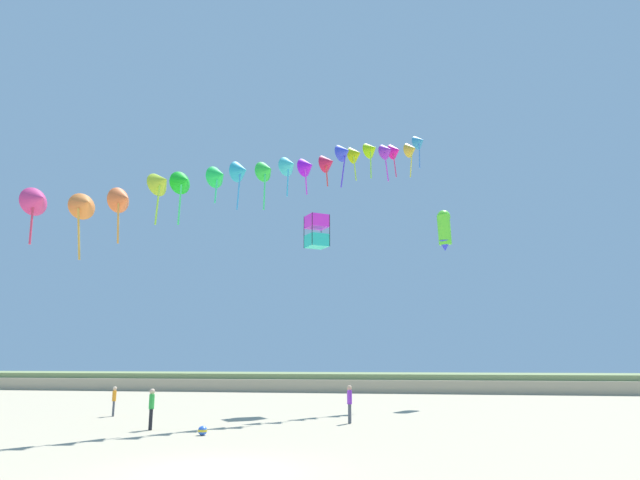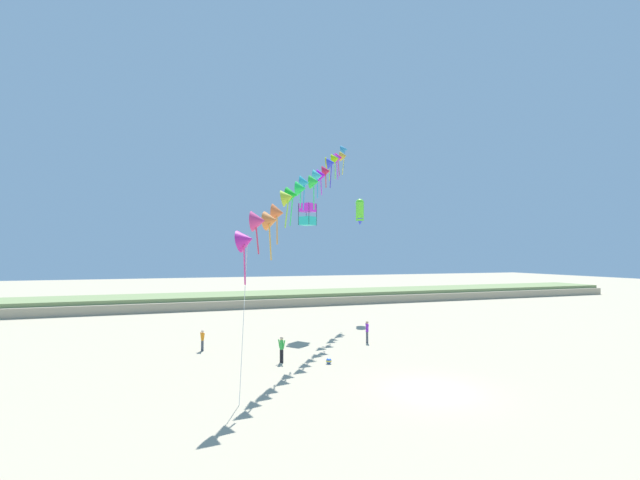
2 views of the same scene
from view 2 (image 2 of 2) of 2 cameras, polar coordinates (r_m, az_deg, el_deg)
name	(u,v)px [view 2 (image 2 of 2)]	position (r m, az deg, el deg)	size (l,w,h in m)	color
ground_plane	(433,391)	(24.07, 14.78, -18.92)	(240.00, 240.00, 0.00)	tan
dune_ridge	(264,298)	(62.40, -7.45, -7.74)	(120.00, 10.17, 1.63)	tan
person_near_left	(202,339)	(33.27, -15.41, -12.59)	(0.33, 0.50, 1.53)	#474C56
person_near_right	(282,348)	(28.87, -5.14, -14.09)	(0.42, 0.53, 1.70)	black
person_mid_center	(367,330)	(35.23, 6.30, -11.86)	(0.24, 0.61, 1.73)	#474C56
kite_banner_string	(316,177)	(35.76, -0.49, 8.43)	(16.82, 26.01, 19.85)	#C8249A
large_kite_low_lead	(308,214)	(40.37, -1.67, 3.44)	(1.74, 1.74, 2.06)	#28D0B9
large_kite_mid_trail	(360,211)	(49.12, 5.33, 3.92)	(1.27, 1.39, 2.98)	#64EF31
beach_ball	(329,361)	(28.69, 1.18, -15.82)	(0.36, 0.36, 0.36)	blue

